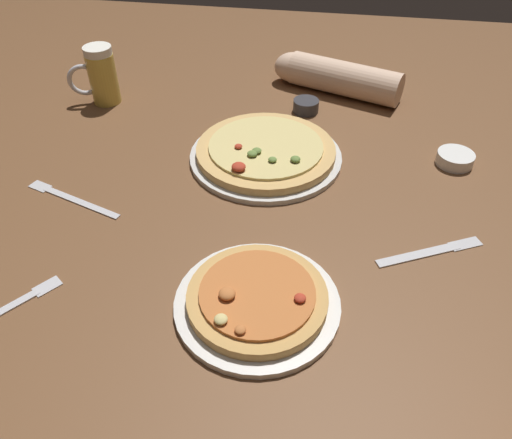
{
  "coord_description": "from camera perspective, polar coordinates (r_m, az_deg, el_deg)",
  "views": [
    {
      "loc": [
        0.11,
        -0.69,
        0.63
      ],
      "look_at": [
        0.0,
        0.0,
        0.02
      ],
      "focal_mm": 35.28,
      "sensor_mm": 36.0,
      "label": 1
    }
  ],
  "objects": [
    {
      "name": "diner_arm",
      "position": [
        1.4,
        8.74,
        15.77
      ],
      "size": [
        0.34,
        0.18,
        0.09
      ],
      "color": "beige",
      "rests_on": "ground_plane"
    },
    {
      "name": "pizza_plate_far",
      "position": [
        1.12,
        1.1,
        7.61
      ],
      "size": [
        0.34,
        0.34,
        0.05
      ],
      "color": "silver",
      "rests_on": "ground_plane"
    },
    {
      "name": "ramekin_butter",
      "position": [
        1.19,
        21.64,
        6.44
      ],
      "size": [
        0.08,
        0.08,
        0.03
      ],
      "primitive_type": "cylinder",
      "color": "white",
      "rests_on": "ground_plane"
    },
    {
      "name": "ground_plane",
      "position": [
        0.96,
        -0.0,
        -1.58
      ],
      "size": [
        2.4,
        2.4,
        0.03
      ],
      "primitive_type": "cube",
      "color": "brown"
    },
    {
      "name": "fork_spare",
      "position": [
        0.9,
        -27.04,
        -9.29
      ],
      "size": [
        0.15,
        0.18,
        0.01
      ],
      "color": "silver",
      "rests_on": "ground_plane"
    },
    {
      "name": "fork_left",
      "position": [
        1.07,
        -20.22,
        2.29
      ],
      "size": [
        0.22,
        0.09,
        0.01
      ],
      "color": "silver",
      "rests_on": "ground_plane"
    },
    {
      "name": "ramekin_sauce",
      "position": [
        1.31,
        5.68,
        12.7
      ],
      "size": [
        0.06,
        0.06,
        0.03
      ],
      "primitive_type": "cylinder",
      "color": "#333338",
      "rests_on": "ground_plane"
    },
    {
      "name": "beer_mug_dark",
      "position": [
        1.38,
        -17.2,
        15.32
      ],
      "size": [
        0.12,
        0.07,
        0.15
      ],
      "color": "gold",
      "rests_on": "ground_plane"
    },
    {
      "name": "pizza_plate_near",
      "position": [
        0.8,
        0.12,
        -9.09
      ],
      "size": [
        0.26,
        0.26,
        0.05
      ],
      "color": "silver",
      "rests_on": "ground_plane"
    },
    {
      "name": "knife_right",
      "position": [
        0.95,
        19.18,
        -3.43
      ],
      "size": [
        0.19,
        0.11,
        0.01
      ],
      "color": "silver",
      "rests_on": "ground_plane"
    }
  ]
}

